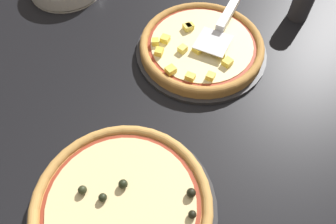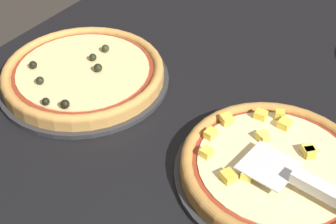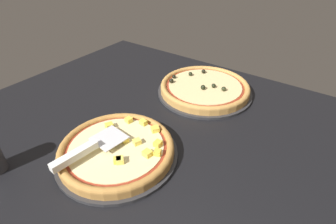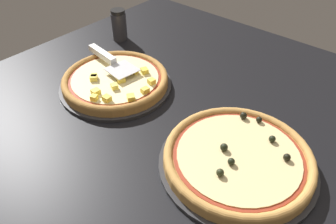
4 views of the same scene
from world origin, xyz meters
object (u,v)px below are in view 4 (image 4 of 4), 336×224
(pizza_front, at_px, (115,80))
(serving_spatula, at_px, (107,57))
(parmesan_shaker, at_px, (119,25))
(pizza_back, at_px, (238,157))

(pizza_front, bearing_deg, serving_spatula, -115.85)
(pizza_front, height_order, parmesan_shaker, parmesan_shaker)
(pizza_back, relative_size, parmesan_shaker, 2.97)
(pizza_back, relative_size, serving_spatula, 1.59)
(pizza_back, bearing_deg, pizza_front, -93.96)
(pizza_front, height_order, pizza_back, pizza_back)
(serving_spatula, distance_m, parmesan_shaker, 0.24)
(pizza_front, bearing_deg, pizza_back, 86.04)
(pizza_front, xyz_separation_m, pizza_back, (0.03, 0.46, 0.00))
(pizza_back, distance_m, parmesan_shaker, 0.73)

